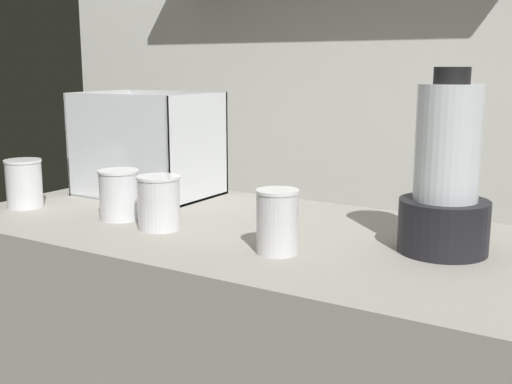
# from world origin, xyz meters

# --- Properties ---
(back_wall_unit) EXTENTS (2.60, 0.24, 2.50)m
(back_wall_unit) POSITION_xyz_m (-0.01, 0.77, 1.27)
(back_wall_unit) COLOR silver
(back_wall_unit) RESTS_ON ground_plane
(carrot_display_bin) EXTENTS (0.35, 0.25, 0.28)m
(carrot_display_bin) POSITION_xyz_m (-0.44, 0.16, 0.99)
(carrot_display_bin) COLOR white
(carrot_display_bin) RESTS_ON counter
(blender_pitcher) EXTENTS (0.17, 0.17, 0.34)m
(blender_pitcher) POSITION_xyz_m (0.39, 0.03, 1.03)
(blender_pitcher) COLOR black
(blender_pitcher) RESTS_ON counter
(juice_cup_pomegranate_far_left) EXTENTS (0.09, 0.09, 0.12)m
(juice_cup_pomegranate_far_left) POSITION_xyz_m (-0.60, -0.12, 0.95)
(juice_cup_pomegranate_far_left) COLOR white
(juice_cup_pomegranate_far_left) RESTS_ON counter
(juice_cup_mango_left) EXTENTS (0.09, 0.09, 0.11)m
(juice_cup_mango_left) POSITION_xyz_m (-0.31, -0.09, 0.95)
(juice_cup_mango_left) COLOR white
(juice_cup_mango_left) RESTS_ON counter
(juice_cup_carrot_middle) EXTENTS (0.09, 0.09, 0.12)m
(juice_cup_carrot_middle) POSITION_xyz_m (-0.17, -0.11, 0.95)
(juice_cup_carrot_middle) COLOR white
(juice_cup_carrot_middle) RESTS_ON counter
(juice_cup_mango_right) EXTENTS (0.08, 0.08, 0.12)m
(juice_cup_mango_right) POSITION_xyz_m (0.13, -0.14, 0.95)
(juice_cup_mango_right) COLOR white
(juice_cup_mango_right) RESTS_ON counter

